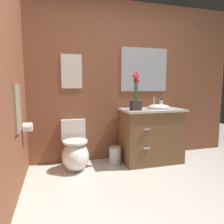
{
  "coord_description": "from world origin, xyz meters",
  "views": [
    {
      "loc": [
        -0.86,
        -1.5,
        1.19
      ],
      "look_at": [
        -0.08,
        1.3,
        0.81
      ],
      "focal_mm": 32.74,
      "sensor_mm": 36.0,
      "label": 1
    }
  ],
  "objects_px": {
    "trash_bin": "(115,155)",
    "hanging_towel": "(17,108)",
    "soap_bottle": "(161,104)",
    "flower_vase": "(136,97)",
    "vanity_cabinet": "(151,134)",
    "wall_poster": "(72,71)",
    "wall_mirror": "(144,70)",
    "toilet_paper_roll": "(28,127)",
    "toilet": "(75,152)"
  },
  "relations": [
    {
      "from": "vanity_cabinet",
      "to": "trash_bin",
      "type": "distance_m",
      "value": 0.65
    },
    {
      "from": "wall_poster",
      "to": "toilet_paper_roll",
      "type": "distance_m",
      "value": 1.04
    },
    {
      "from": "toilet_paper_roll",
      "to": "flower_vase",
      "type": "bearing_deg",
      "value": 2.95
    },
    {
      "from": "wall_poster",
      "to": "hanging_towel",
      "type": "height_order",
      "value": "wall_poster"
    },
    {
      "from": "trash_bin",
      "to": "toilet_paper_roll",
      "type": "relative_size",
      "value": 2.47
    },
    {
      "from": "vanity_cabinet",
      "to": "hanging_towel",
      "type": "relative_size",
      "value": 1.95
    },
    {
      "from": "vanity_cabinet",
      "to": "toilet_paper_roll",
      "type": "height_order",
      "value": "vanity_cabinet"
    },
    {
      "from": "flower_vase",
      "to": "wall_poster",
      "type": "bearing_deg",
      "value": 156.1
    },
    {
      "from": "vanity_cabinet",
      "to": "wall_poster",
      "type": "relative_size",
      "value": 2.02
    },
    {
      "from": "toilet",
      "to": "trash_bin",
      "type": "xyz_separation_m",
      "value": [
        0.6,
        -0.0,
        -0.11
      ]
    },
    {
      "from": "toilet",
      "to": "flower_vase",
      "type": "relative_size",
      "value": 1.25
    },
    {
      "from": "toilet",
      "to": "hanging_towel",
      "type": "height_order",
      "value": "hanging_towel"
    },
    {
      "from": "toilet",
      "to": "flower_vase",
      "type": "xyz_separation_m",
      "value": [
        0.88,
        -0.12,
        0.79
      ]
    },
    {
      "from": "wall_mirror",
      "to": "hanging_towel",
      "type": "bearing_deg",
      "value": -156.7
    },
    {
      "from": "soap_bottle",
      "to": "hanging_towel",
      "type": "bearing_deg",
      "value": -165.82
    },
    {
      "from": "flower_vase",
      "to": "soap_bottle",
      "type": "distance_m",
      "value": 0.49
    },
    {
      "from": "toilet",
      "to": "hanging_towel",
      "type": "bearing_deg",
      "value": -141.23
    },
    {
      "from": "trash_bin",
      "to": "wall_poster",
      "type": "xyz_separation_m",
      "value": [
        -0.6,
        0.27,
        1.26
      ]
    },
    {
      "from": "hanging_towel",
      "to": "flower_vase",
      "type": "bearing_deg",
      "value": 14.65
    },
    {
      "from": "toilet",
      "to": "toilet_paper_roll",
      "type": "relative_size",
      "value": 6.27
    },
    {
      "from": "toilet",
      "to": "toilet_paper_roll",
      "type": "bearing_deg",
      "value": -161.61
    },
    {
      "from": "vanity_cabinet",
      "to": "soap_bottle",
      "type": "bearing_deg",
      "value": 3.67
    },
    {
      "from": "wall_poster",
      "to": "hanging_towel",
      "type": "distance_m",
      "value": 1.11
    },
    {
      "from": "vanity_cabinet",
      "to": "hanging_towel",
      "type": "xyz_separation_m",
      "value": [
        -1.83,
        -0.49,
        0.52
      ]
    },
    {
      "from": "vanity_cabinet",
      "to": "toilet_paper_roll",
      "type": "distance_m",
      "value": 1.8
    },
    {
      "from": "wall_mirror",
      "to": "toilet_paper_roll",
      "type": "height_order",
      "value": "wall_mirror"
    },
    {
      "from": "vanity_cabinet",
      "to": "hanging_towel",
      "type": "height_order",
      "value": "hanging_towel"
    },
    {
      "from": "soap_bottle",
      "to": "wall_mirror",
      "type": "xyz_separation_m",
      "value": [
        -0.16,
        0.28,
        0.54
      ]
    },
    {
      "from": "soap_bottle",
      "to": "flower_vase",
      "type": "bearing_deg",
      "value": -167.36
    },
    {
      "from": "vanity_cabinet",
      "to": "flower_vase",
      "type": "height_order",
      "value": "flower_vase"
    },
    {
      "from": "wall_mirror",
      "to": "hanging_towel",
      "type": "xyz_separation_m",
      "value": [
        -1.83,
        -0.79,
        -0.5
      ]
    },
    {
      "from": "soap_bottle",
      "to": "toilet",
      "type": "bearing_deg",
      "value": 179.31
    },
    {
      "from": "trash_bin",
      "to": "hanging_towel",
      "type": "relative_size",
      "value": 0.52
    },
    {
      "from": "soap_bottle",
      "to": "wall_mirror",
      "type": "height_order",
      "value": "wall_mirror"
    },
    {
      "from": "hanging_towel",
      "to": "vanity_cabinet",
      "type": "bearing_deg",
      "value": 15.06
    },
    {
      "from": "flower_vase",
      "to": "wall_mirror",
      "type": "height_order",
      "value": "wall_mirror"
    },
    {
      "from": "wall_mirror",
      "to": "hanging_towel",
      "type": "distance_m",
      "value": 2.05
    },
    {
      "from": "flower_vase",
      "to": "toilet_paper_roll",
      "type": "xyz_separation_m",
      "value": [
        -1.47,
        -0.08,
        -0.35
      ]
    },
    {
      "from": "wall_mirror",
      "to": "flower_vase",
      "type": "bearing_deg",
      "value": -128.01
    },
    {
      "from": "toilet",
      "to": "wall_mirror",
      "type": "height_order",
      "value": "wall_mirror"
    },
    {
      "from": "toilet",
      "to": "soap_bottle",
      "type": "distance_m",
      "value": 1.5
    },
    {
      "from": "toilet_paper_roll",
      "to": "soap_bottle",
      "type": "bearing_deg",
      "value": 5.33
    },
    {
      "from": "toilet",
      "to": "wall_poster",
      "type": "height_order",
      "value": "wall_poster"
    },
    {
      "from": "wall_poster",
      "to": "toilet_paper_roll",
      "type": "xyz_separation_m",
      "value": [
        -0.59,
        -0.46,
        -0.72
      ]
    },
    {
      "from": "wall_poster",
      "to": "toilet_paper_roll",
      "type": "bearing_deg",
      "value": -141.85
    },
    {
      "from": "wall_poster",
      "to": "hanging_towel",
      "type": "relative_size",
      "value": 0.97
    },
    {
      "from": "soap_bottle",
      "to": "wall_poster",
      "type": "xyz_separation_m",
      "value": [
        -1.34,
        0.28,
        0.5
      ]
    },
    {
      "from": "vanity_cabinet",
      "to": "wall_poster",
      "type": "xyz_separation_m",
      "value": [
        -1.18,
        0.29,
        0.97
      ]
    },
    {
      "from": "flower_vase",
      "to": "trash_bin",
      "type": "height_order",
      "value": "flower_vase"
    },
    {
      "from": "flower_vase",
      "to": "wall_poster",
      "type": "height_order",
      "value": "wall_poster"
    }
  ]
}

